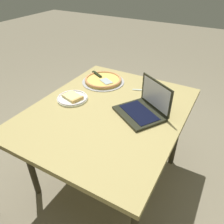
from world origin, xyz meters
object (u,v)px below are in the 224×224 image
dining_table (108,116)px  table_knife (149,90)px  laptop (144,108)px  pizza_plate (73,98)px  pizza_tray (103,80)px

dining_table → table_knife: size_ratio=6.04×
laptop → table_knife: 0.33m
laptop → table_knife: size_ratio=1.93×
pizza_plate → table_knife: size_ratio=1.12×
laptop → pizza_tray: laptop is taller
pizza_plate → laptop: bearing=-80.0°
dining_table → table_knife: table_knife is taller
pizza_plate → pizza_tray: size_ratio=0.64×
laptop → pizza_tray: 0.56m
table_knife → dining_table: bearing=159.7°
pizza_plate → pizza_tray: same height
dining_table → pizza_tray: pizza_tray is taller
dining_table → laptop: size_ratio=3.13×
pizza_plate → table_knife: bearing=-47.4°
dining_table → pizza_tray: bearing=36.1°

